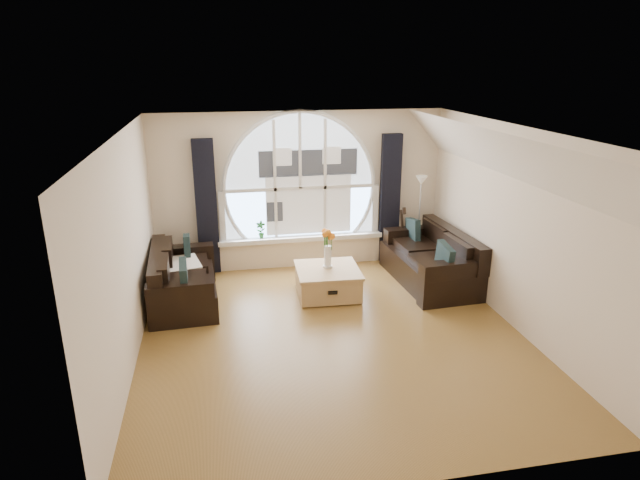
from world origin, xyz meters
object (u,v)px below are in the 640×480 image
Objects in this scene: sofa_left at (183,277)px; vase_flowers at (328,243)px; coffee_chest at (328,280)px; sofa_right at (429,259)px; guitar at (401,235)px; floor_lamp at (419,220)px; potted_plant at (261,230)px.

vase_flowers is at bearing -5.50° from sofa_left.
sofa_right is at bearing 8.43° from coffee_chest.
coffee_chest is at bearing -156.14° from guitar.
floor_lamp is at bearing 28.18° from vase_flowers.
floor_lamp reaches higher than potted_plant.
floor_lamp is (1.86, 0.99, -0.02)m from vase_flowers.
coffee_chest is at bearing -177.63° from sofa_right.
vase_flowers is (2.20, -0.10, 0.42)m from sofa_left.
sofa_left reaches higher than coffee_chest.
potted_plant is at bearing 126.67° from coffee_chest.
floor_lamp reaches higher than sofa_right.
sofa_right is 2.04× the size of coffee_chest.
sofa_left is 1.14× the size of floor_lamp.
vase_flowers reaches higher than potted_plant.
coffee_chest is at bearing -101.87° from vase_flowers.
guitar is at bearing -4.70° from potted_plant.
vase_flowers is 1.91m from guitar.
vase_flowers reaches higher than sofa_left.
potted_plant is (-2.65, 1.16, 0.30)m from sofa_right.
potted_plant is (-0.92, 1.27, -0.12)m from vase_flowers.
vase_flowers is at bearing 80.62° from coffee_chest.
sofa_right is (3.92, 0.01, 0.00)m from sofa_left.
guitar is at bearing 38.38° from coffee_chest.
sofa_right is at bearing -91.79° from guitar.
potted_plant is (-2.78, 0.28, -0.10)m from floor_lamp.
floor_lamp reaches higher than coffee_chest.
vase_flowers reaches higher than guitar.
floor_lamp reaches higher than vase_flowers.
sofa_right is 6.37× the size of potted_plant.
floor_lamp is at bearing 32.06° from coffee_chest.
floor_lamp is (4.05, 0.89, 0.40)m from sofa_left.
vase_flowers is (-1.73, -0.11, 0.42)m from sofa_right.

